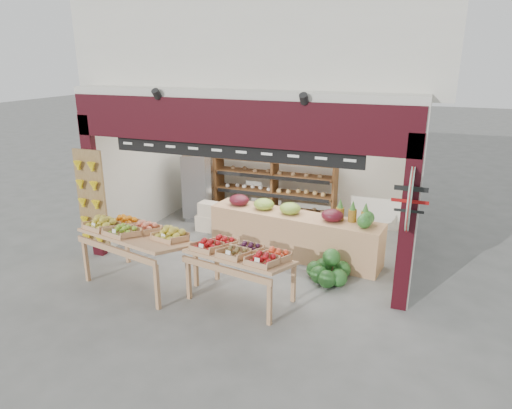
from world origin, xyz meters
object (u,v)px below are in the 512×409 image
object	(u,v)px
back_shelving	(275,175)
refrigerator	(200,185)
watermelon_pile	(328,271)
display_table_right	(240,254)
cardboard_stack	(218,221)
mid_counter	(293,233)
display_table_left	(134,233)

from	to	relation	value
back_shelving	refrigerator	size ratio (longest dim) A/B	1.69
back_shelving	watermelon_pile	world-z (taller)	back_shelving
display_table_right	watermelon_pile	bearing A→B (deg)	44.37
back_shelving	refrigerator	world-z (taller)	back_shelving
refrigerator	watermelon_pile	world-z (taller)	refrigerator
cardboard_stack	mid_counter	world-z (taller)	mid_counter
watermelon_pile	cardboard_stack	bearing A→B (deg)	152.69
display_table_left	display_table_right	xyz separation A→B (m)	(1.87, 0.03, -0.09)
watermelon_pile	back_shelving	bearing A→B (deg)	126.40
refrigerator	mid_counter	bearing A→B (deg)	-41.08
display_table_right	mid_counter	bearing A→B (deg)	81.72
mid_counter	cardboard_stack	bearing A→B (deg)	162.27
cardboard_stack	watermelon_pile	bearing A→B (deg)	-27.31
refrigerator	display_table_left	distance (m)	3.20
cardboard_stack	mid_counter	distance (m)	1.97
display_table_left	display_table_right	distance (m)	1.87
display_table_right	watermelon_pile	size ratio (longest dim) A/B	2.30
refrigerator	display_table_left	world-z (taller)	refrigerator
back_shelving	mid_counter	size ratio (longest dim) A/B	0.82
display_table_left	cardboard_stack	bearing A→B (deg)	83.69
display_table_left	watermelon_pile	bearing A→B (deg)	20.76
mid_counter	watermelon_pile	distance (m)	1.20
back_shelving	watermelon_pile	bearing A→B (deg)	-53.60
back_shelving	mid_counter	bearing A→B (deg)	-60.01
watermelon_pile	refrigerator	bearing A→B (deg)	149.37
cardboard_stack	watermelon_pile	size ratio (longest dim) A/B	1.31
refrigerator	display_table_left	bearing A→B (deg)	-97.72
display_table_right	watermelon_pile	world-z (taller)	display_table_right
watermelon_pile	display_table_left	bearing A→B (deg)	-159.24
display_table_left	watermelon_pile	distance (m)	3.27
display_table_left	display_table_right	size ratio (longest dim) A/B	1.15
refrigerator	mid_counter	size ratio (longest dim) A/B	0.49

